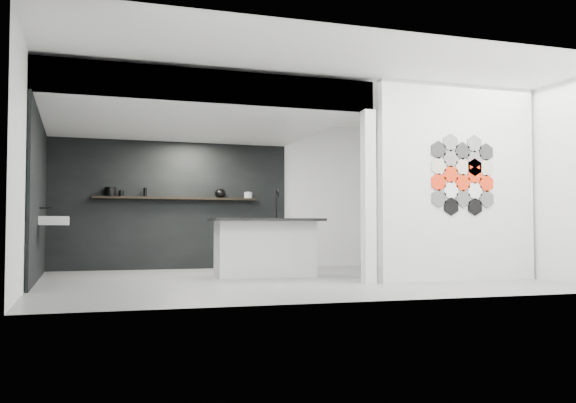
% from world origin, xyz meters
% --- Properties ---
extents(floor, '(7.00, 6.00, 0.01)m').
position_xyz_m(floor, '(0.00, 0.00, -0.01)').
color(floor, slate).
extents(partition_panel, '(2.45, 0.15, 2.80)m').
position_xyz_m(partition_panel, '(2.23, -1.00, 1.40)').
color(partition_panel, silver).
rests_on(partition_panel, floor).
extents(bay_clad_back, '(4.40, 0.04, 2.35)m').
position_xyz_m(bay_clad_back, '(-1.30, 2.97, 1.18)').
color(bay_clad_back, black).
rests_on(bay_clad_back, floor).
extents(bay_clad_left, '(0.04, 4.00, 2.35)m').
position_xyz_m(bay_clad_left, '(-3.47, 1.00, 1.18)').
color(bay_clad_left, black).
rests_on(bay_clad_left, floor).
extents(bulkhead, '(4.40, 4.00, 0.40)m').
position_xyz_m(bulkhead, '(-1.30, 1.00, 2.55)').
color(bulkhead, silver).
rests_on(bulkhead, corner_column).
extents(corner_column, '(0.16, 0.16, 2.35)m').
position_xyz_m(corner_column, '(0.82, -1.00, 1.18)').
color(corner_column, silver).
rests_on(corner_column, floor).
extents(fascia_beam, '(4.40, 0.16, 0.40)m').
position_xyz_m(fascia_beam, '(-1.30, -0.92, 2.55)').
color(fascia_beam, silver).
rests_on(fascia_beam, corner_column).
extents(wall_basin, '(0.40, 0.60, 0.12)m').
position_xyz_m(wall_basin, '(-3.24, 0.80, 0.85)').
color(wall_basin, silver).
rests_on(wall_basin, bay_clad_left).
extents(display_shelf, '(3.00, 0.15, 0.04)m').
position_xyz_m(display_shelf, '(-1.20, 2.87, 1.30)').
color(display_shelf, black).
rests_on(display_shelf, bay_clad_back).
extents(kitchen_island, '(1.71, 0.81, 1.36)m').
position_xyz_m(kitchen_island, '(-0.20, 0.51, 0.46)').
color(kitchen_island, silver).
rests_on(kitchen_island, floor).
extents(stockpot, '(0.24, 0.24, 0.16)m').
position_xyz_m(stockpot, '(-2.38, 2.87, 1.40)').
color(stockpot, black).
rests_on(stockpot, display_shelf).
extents(kettle, '(0.26, 0.26, 0.17)m').
position_xyz_m(kettle, '(-0.39, 2.87, 1.40)').
color(kettle, black).
rests_on(kettle, display_shelf).
extents(glass_bowl, '(0.17, 0.17, 0.11)m').
position_xyz_m(glass_bowl, '(0.15, 2.87, 1.38)').
color(glass_bowl, gray).
rests_on(glass_bowl, display_shelf).
extents(glass_vase, '(0.11, 0.11, 0.12)m').
position_xyz_m(glass_vase, '(0.15, 2.87, 1.38)').
color(glass_vase, gray).
rests_on(glass_vase, display_shelf).
extents(bottle_dark, '(0.07, 0.07, 0.16)m').
position_xyz_m(bottle_dark, '(-1.77, 2.87, 1.40)').
color(bottle_dark, black).
rests_on(bottle_dark, display_shelf).
extents(utensil_cup, '(0.11, 0.11, 0.10)m').
position_xyz_m(utensil_cup, '(-2.19, 2.87, 1.37)').
color(utensil_cup, black).
rests_on(utensil_cup, display_shelf).
extents(hex_tile_cluster, '(1.04, 0.02, 1.16)m').
position_xyz_m(hex_tile_cluster, '(2.26, -1.09, 1.50)').
color(hex_tile_cluster, black).
rests_on(hex_tile_cluster, partition_panel).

